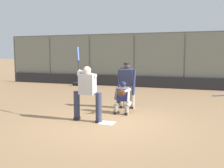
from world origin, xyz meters
The scene contains 11 objects.
ground_plane centered at (0.00, 0.00, 0.00)m, with size 160.00×160.00×0.00m, color #93704C.
home_plate_marker centered at (0.00, 0.00, 0.01)m, with size 0.43×0.43×0.01m, color white.
backstop_fence centered at (0.00, -8.74, 1.75)m, with size 21.23×0.08×3.31m.
padding_wall centered at (0.00, -8.64, 0.34)m, with size 20.73×0.18×0.67m, color #28282D.
bleachers_beyond centered at (-0.48, -11.24, 0.48)m, with size 14.81×2.50×1.48m.
batter_at_plate centered at (0.65, -0.05, 0.91)m, with size 1.05×0.65×2.26m.
catcher_behind_plate centered at (-0.05, -1.39, 0.57)m, with size 0.58×0.68×1.10m.
umpire_home centered at (0.05, -2.25, 0.93)m, with size 0.70×0.46×1.72m.
spare_bat_near_backstop centered at (-3.32, -6.46, 0.03)m, with size 0.73×0.45×0.07m.
fielding_glove_on_dirt centered at (2.49, -5.01, 0.06)m, with size 0.31×0.24×0.11m.
equipment_bag_dugout_side centered at (4.76, -7.91, 0.12)m, with size 1.28×0.25×0.25m.
Camera 1 is at (-2.70, 7.05, 2.04)m, focal length 42.00 mm.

